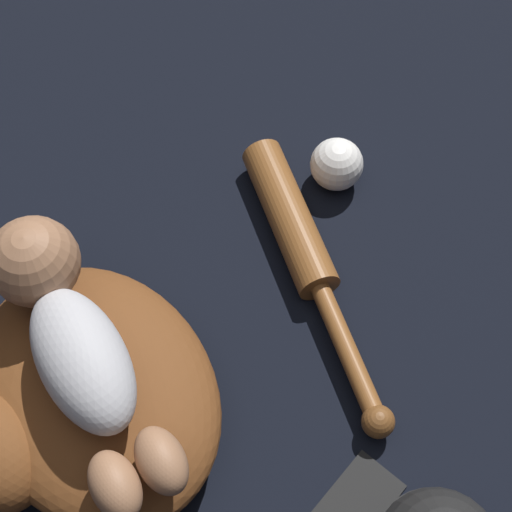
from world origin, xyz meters
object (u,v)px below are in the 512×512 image
object	(u,v)px
baseball	(337,164)
baby_figure	(70,335)
baseball_glove	(80,400)
baseball_bat	(302,247)

from	to	relation	value
baseball	baby_figure	bearing A→B (deg)	124.56
baby_figure	baseball	bearing A→B (deg)	-55.44
baseball_glove	baby_figure	bearing A→B (deg)	-12.86
baseball_glove	baseball	xyz separation A→B (m)	(0.28, -0.37, -0.01)
baby_figure	baseball_bat	distance (m)	0.34
baseball_glove	baby_figure	size ratio (longest dim) A/B	1.19
baseball_glove	baseball	distance (m)	0.46
baby_figure	baseball_bat	xyz separation A→B (m)	(0.13, -0.29, -0.12)
baseball_glove	baby_figure	distance (m)	0.10
baby_figure	baseball	xyz separation A→B (m)	(0.25, -0.36, -0.11)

